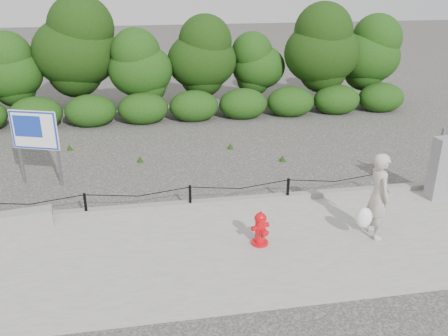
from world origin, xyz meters
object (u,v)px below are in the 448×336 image
object	(u,v)px
utility_cabinet	(443,168)
advertising_sign	(35,133)
concrete_block	(26,219)
pedestrian	(378,197)
fire_hydrant	(260,229)

from	to	relation	value
utility_cabinet	advertising_sign	size ratio (longest dim) A/B	0.85
utility_cabinet	advertising_sign	bearing A→B (deg)	158.38
concrete_block	utility_cabinet	world-z (taller)	utility_cabinet
utility_cabinet	pedestrian	bearing A→B (deg)	-155.90
concrete_block	utility_cabinet	size ratio (longest dim) A/B	0.63
pedestrian	advertising_sign	world-z (taller)	advertising_sign
advertising_sign	pedestrian	bearing A→B (deg)	-8.95
fire_hydrant	advertising_sign	world-z (taller)	advertising_sign
fire_hydrant	concrete_block	distance (m)	5.38
pedestrian	utility_cabinet	xyz separation A→B (m)	(2.54, 1.50, -0.12)
pedestrian	utility_cabinet	world-z (taller)	pedestrian
fire_hydrant	concrete_block	world-z (taller)	fire_hydrant
pedestrian	concrete_block	world-z (taller)	pedestrian
fire_hydrant	utility_cabinet	bearing A→B (deg)	-4.35
fire_hydrant	advertising_sign	size ratio (longest dim) A/B	0.36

